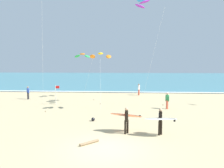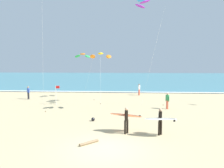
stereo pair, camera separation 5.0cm
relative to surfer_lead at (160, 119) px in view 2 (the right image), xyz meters
The scene contains 14 objects.
ground_plane 4.09m from the surfer_lead, 142.92° to the right, with size 160.00×160.00×0.00m, color tan.
ocean_water 49.93m from the surfer_lead, 93.63° to the left, with size 160.00×60.00×0.08m, color teal.
shoreline_foam 20.39m from the surfer_lead, 98.92° to the left, with size 160.00×0.95×0.01m, color white.
surfer_lead is the anchor object (origin of this frame).
surfer_trailing 2.15m from the surfer_lead, 167.93° to the left, with size 2.13×0.97×1.71m.
kite_arc_golden_near 9.39m from the surfer_lead, 122.62° to the left, with size 2.06×3.88×5.44m.
kite_arc_amber_mid 17.11m from the surfer_lead, 117.89° to the left, with size 2.75×2.75×5.67m.
kite_arc_cobalt_high 13.49m from the surfer_lead, 93.70° to the left, with size 3.15×2.52×10.77m.
bystander_blue_top 19.29m from the surfer_lead, 137.56° to the left, with size 0.40×0.35×1.59m.
bystander_white_top 17.30m from the surfer_lead, 91.62° to the left, with size 0.29×0.47×1.59m.
bystander_green_top 8.50m from the surfer_lead, 77.60° to the left, with size 0.32×0.43×1.59m.
lifeguard_flag 13.73m from the surfer_lead, 134.77° to the left, with size 0.45×0.05×2.10m.
beach_ball 5.77m from the surfer_lead, 145.52° to the left, with size 0.28×0.28×0.28m, color black.
driftwood_log 4.61m from the surfer_lead, 157.39° to the right, with size 0.16×0.16×1.23m, color #846B4C.
Camera 2 is at (1.16, -11.63, 4.57)m, focal length 36.68 mm.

